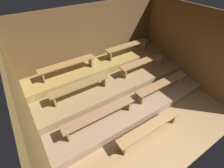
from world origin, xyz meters
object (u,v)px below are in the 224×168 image
(bench_lower_left, at_px, (100,114))
(bench_middle_right, at_px, (143,62))
(bench_lower_right, at_px, (162,84))
(bench_upper_right, at_px, (127,46))
(bench_floor_center, at_px, (150,128))
(bench_upper_left, at_px, (67,65))
(bench_middle_left, at_px, (80,86))

(bench_lower_left, xyz_separation_m, bench_middle_right, (2.45, 1.08, 0.26))
(bench_lower_left, bearing_deg, bench_lower_right, 0.00)
(bench_upper_right, bearing_deg, bench_lower_right, -91.13)
(bench_floor_center, bearing_deg, bench_lower_left, 136.95)
(bench_upper_left, bearing_deg, bench_middle_right, -20.38)
(bench_floor_center, height_order, bench_lower_right, bench_lower_right)
(bench_floor_center, distance_m, bench_middle_left, 2.33)
(bench_middle_left, height_order, bench_middle_right, same)
(bench_floor_center, xyz_separation_m, bench_lower_right, (1.40, 0.93, 0.27))
(bench_middle_left, bearing_deg, bench_upper_right, 20.38)
(bench_lower_left, xyz_separation_m, bench_middle_left, (-0.05, 1.08, 0.26))
(bench_middle_left, xyz_separation_m, bench_upper_left, (0.01, 0.92, 0.27))
(bench_lower_right, distance_m, bench_upper_right, 2.07)
(bench_middle_right, height_order, bench_upper_right, bench_upper_right)
(bench_upper_right, bearing_deg, bench_lower_left, -140.57)
(bench_lower_left, xyz_separation_m, bench_upper_left, (-0.04, 2.01, 0.53))
(bench_lower_right, bearing_deg, bench_upper_right, 88.87)
(bench_middle_left, bearing_deg, bench_floor_center, -62.51)
(bench_lower_right, height_order, bench_upper_left, bench_upper_left)
(bench_lower_right, relative_size, bench_upper_left, 1.12)
(bench_lower_right, distance_m, bench_middle_left, 2.69)
(bench_lower_left, bearing_deg, bench_middle_right, 23.83)
(bench_floor_center, height_order, bench_lower_left, bench_lower_left)
(bench_floor_center, height_order, bench_middle_left, bench_middle_left)
(bench_middle_left, xyz_separation_m, bench_upper_right, (2.49, 0.92, 0.27))
(bench_lower_left, height_order, bench_lower_right, same)
(bench_middle_right, relative_size, bench_upper_left, 0.99)
(bench_lower_left, distance_m, bench_upper_right, 3.20)
(bench_upper_left, bearing_deg, bench_middle_left, -90.57)
(bench_floor_center, height_order, bench_upper_right, bench_upper_right)
(bench_lower_right, bearing_deg, bench_upper_left, 140.57)
(bench_floor_center, bearing_deg, bench_lower_right, 33.74)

